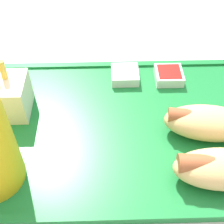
# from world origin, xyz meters

# --- Properties ---
(dining_table) EXTENTS (1.27, 1.05, 0.71)m
(dining_table) POSITION_xyz_m (0.00, 0.00, 0.36)
(dining_table) COLOR beige
(dining_table) RESTS_ON ground_plane
(food_tray) EXTENTS (0.45, 0.30, 0.01)m
(food_tray) POSITION_xyz_m (-0.02, 0.01, 0.72)
(food_tray) COLOR #197233
(food_tray) RESTS_ON dining_table
(hot_dog_far) EXTENTS (0.13, 0.07, 0.05)m
(hot_dog_far) POSITION_xyz_m (-0.16, 0.11, 0.75)
(hot_dog_far) COLOR #DBB270
(hot_dog_far) RESTS_ON food_tray
(hot_dog_near) EXTENTS (0.14, 0.08, 0.05)m
(hot_dog_near) POSITION_xyz_m (-0.16, 0.03, 0.75)
(hot_dog_near) COLOR #DBB270
(hot_dog_near) RESTS_ON food_tray
(fries_carton) EXTENTS (0.08, 0.06, 0.11)m
(fries_carton) POSITION_xyz_m (0.14, -0.02, 0.75)
(fries_carton) COLOR silver
(fries_carton) RESTS_ON food_tray
(sauce_cup_mayo) EXTENTS (0.05, 0.05, 0.02)m
(sauce_cup_mayo) POSITION_xyz_m (-0.05, -0.09, 0.73)
(sauce_cup_mayo) COLOR silver
(sauce_cup_mayo) RESTS_ON food_tray
(sauce_cup_ketchup) EXTENTS (0.05, 0.05, 0.02)m
(sauce_cup_ketchup) POSITION_xyz_m (-0.13, -0.09, 0.73)
(sauce_cup_ketchup) COLOR silver
(sauce_cup_ketchup) RESTS_ON food_tray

